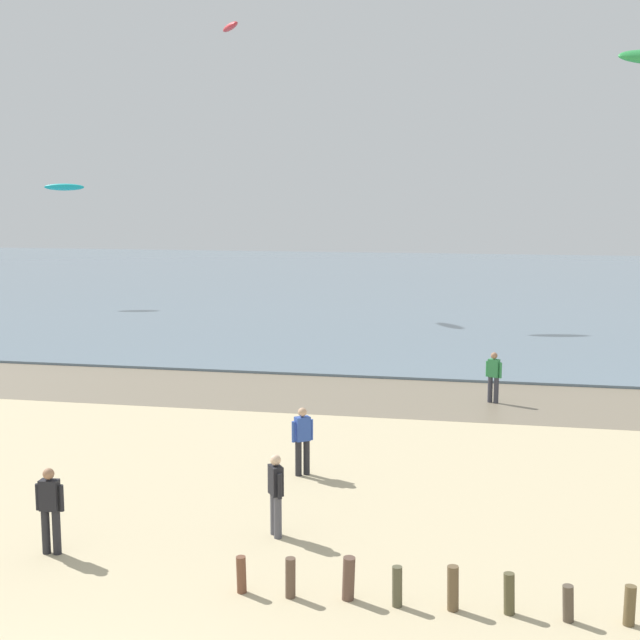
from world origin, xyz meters
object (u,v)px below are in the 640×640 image
object	(u,v)px
person_mid_beach	(302,439)
person_trailing_behind	(494,376)
kite_aloft_2	(64,187)
person_far_down_beach	(50,508)
kite_aloft_6	(230,27)
person_left_flank	(276,493)

from	to	relation	value
person_mid_beach	person_trailing_behind	distance (m)	9.73
person_trailing_behind	kite_aloft_2	world-z (taller)	kite_aloft_2
person_far_down_beach	person_trailing_behind	world-z (taller)	same
person_mid_beach	person_trailing_behind	size ratio (longest dim) A/B	1.00
kite_aloft_6	person_far_down_beach	bearing A→B (deg)	-19.66
person_far_down_beach	person_trailing_behind	size ratio (longest dim) A/B	1.00
person_mid_beach	person_far_down_beach	world-z (taller)	same
kite_aloft_2	person_trailing_behind	bearing A→B (deg)	-55.03
person_far_down_beach	kite_aloft_2	bearing A→B (deg)	116.88
person_left_flank	kite_aloft_6	size ratio (longest dim) A/B	0.72
person_mid_beach	kite_aloft_6	distance (m)	37.19
person_left_flank	person_trailing_behind	bearing A→B (deg)	70.75
person_far_down_beach	person_trailing_behind	distance (m)	16.41
person_far_down_beach	kite_aloft_6	distance (m)	41.16
person_mid_beach	person_far_down_beach	xyz separation A→B (m)	(-3.75, -5.56, 0.00)
person_mid_beach	person_far_down_beach	distance (m)	6.70
person_mid_beach	kite_aloft_2	world-z (taller)	kite_aloft_2
person_mid_beach	person_trailing_behind	bearing A→B (deg)	61.54
person_left_flank	person_far_down_beach	distance (m)	4.38
person_trailing_behind	kite_aloft_6	bearing A→B (deg)	124.70
person_trailing_behind	kite_aloft_6	xyz separation A→B (m)	(-15.97, 23.06, 15.98)
person_mid_beach	person_left_flank	size ratio (longest dim) A/B	1.00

